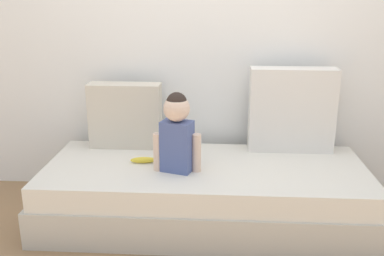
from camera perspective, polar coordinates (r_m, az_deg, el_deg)
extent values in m
plane|color=#93704C|center=(2.96, 1.70, -11.90)|extent=(12.00, 12.00, 0.00)
cube|color=white|center=(3.16, 2.27, 12.88)|extent=(5.31, 0.10, 2.40)
cube|color=beige|center=(2.90, 1.72, -9.89)|extent=(2.11, 0.88, 0.23)
cube|color=silver|center=(2.82, 1.75, -6.39)|extent=(2.05, 0.85, 0.15)
cube|color=beige|center=(3.11, -8.76, 1.64)|extent=(0.51, 0.16, 0.46)
cube|color=silver|center=(3.06, 12.99, 2.34)|extent=(0.58, 0.16, 0.58)
cube|color=#4C5B93|center=(2.66, -1.98, -2.42)|extent=(0.21, 0.17, 0.32)
sphere|color=beige|center=(2.59, -2.03, 2.59)|extent=(0.16, 0.16, 0.16)
sphere|color=#2D231E|center=(2.58, -2.04, 3.37)|extent=(0.13, 0.13, 0.13)
cylinder|color=beige|center=(2.69, -4.52, -3.16)|extent=(0.06, 0.06, 0.24)
cylinder|color=beige|center=(2.66, 0.61, -3.28)|extent=(0.06, 0.06, 0.24)
ellipsoid|color=yellow|center=(2.84, -6.42, -4.20)|extent=(0.17, 0.06, 0.04)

